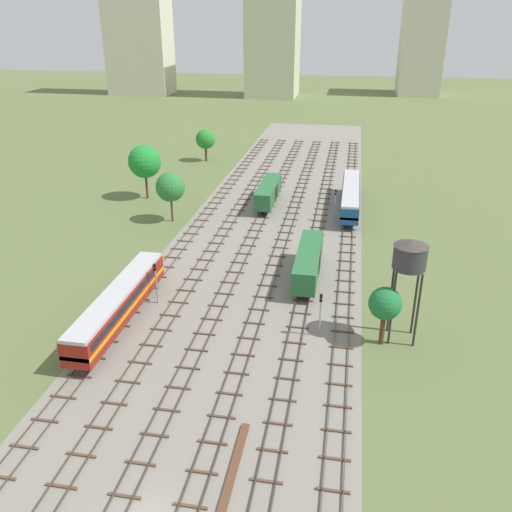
% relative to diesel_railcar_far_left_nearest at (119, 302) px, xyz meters
% --- Properties ---
extents(ground_plane, '(480.00, 480.00, 0.00)m').
position_rel_diesel_railcar_far_left_nearest_xyz_m(ground_plane, '(11.81, 32.94, -2.60)').
color(ground_plane, '#5B6B3D').
extents(ballast_bed, '(27.62, 176.00, 0.01)m').
position_rel_diesel_railcar_far_left_nearest_xyz_m(ballast_bed, '(11.81, 32.94, -2.59)').
color(ballast_bed, gray).
rests_on(ballast_bed, ground).
extents(track_far_left, '(2.40, 126.00, 0.29)m').
position_rel_diesel_railcar_far_left_nearest_xyz_m(track_far_left, '(0.00, 33.94, -2.46)').
color(track_far_left, '#47382D').
rests_on(track_far_left, ground).
extents(track_left, '(2.40, 126.00, 0.29)m').
position_rel_diesel_railcar_far_left_nearest_xyz_m(track_left, '(4.72, 33.94, -2.46)').
color(track_left, '#47382D').
rests_on(track_left, ground).
extents(track_centre_left, '(2.40, 126.00, 0.29)m').
position_rel_diesel_railcar_far_left_nearest_xyz_m(track_centre_left, '(9.45, 33.94, -2.46)').
color(track_centre_left, '#47382D').
rests_on(track_centre_left, ground).
extents(track_centre, '(2.40, 126.00, 0.29)m').
position_rel_diesel_railcar_far_left_nearest_xyz_m(track_centre, '(14.17, 33.94, -2.46)').
color(track_centre, '#47382D').
rests_on(track_centre, ground).
extents(track_centre_right, '(2.40, 126.00, 0.29)m').
position_rel_diesel_railcar_far_left_nearest_xyz_m(track_centre_right, '(18.89, 33.94, -2.46)').
color(track_centre_right, '#47382D').
rests_on(track_centre_right, ground).
extents(track_right, '(2.40, 126.00, 0.29)m').
position_rel_diesel_railcar_far_left_nearest_xyz_m(track_right, '(23.62, 33.94, -2.46)').
color(track_right, '#47382D').
rests_on(track_right, ground).
extents(diesel_railcar_far_left_nearest, '(2.96, 20.50, 3.80)m').
position_rel_diesel_railcar_far_left_nearest_xyz_m(diesel_railcar_far_left_nearest, '(0.00, 0.00, 0.00)').
color(diesel_railcar_far_left_nearest, maroon).
rests_on(diesel_railcar_far_left_nearest, ground).
extents(freight_boxcar_centre_right_near, '(2.87, 14.00, 3.60)m').
position_rel_diesel_railcar_far_left_nearest_xyz_m(freight_boxcar_centre_right_near, '(18.90, 14.44, -0.15)').
color(freight_boxcar_centre_right_near, '#286638').
rests_on(freight_boxcar_centre_right_near, ground).
extents(freight_boxcar_centre_left_mid, '(2.87, 14.00, 3.60)m').
position_rel_diesel_railcar_far_left_nearest_xyz_m(freight_boxcar_centre_left_mid, '(9.45, 42.29, -0.15)').
color(freight_boxcar_centre_left_mid, '#286638').
rests_on(freight_boxcar_centre_left_mid, ground).
extents(passenger_coach_right_midfar, '(2.96, 22.00, 3.80)m').
position_rel_diesel_railcar_far_left_nearest_xyz_m(passenger_coach_right_midfar, '(23.62, 42.41, 0.02)').
color(passenger_coach_right_midfar, '#194C8C').
rests_on(passenger_coach_right_midfar, ground).
extents(water_tower, '(3.42, 3.42, 10.86)m').
position_rel_diesel_railcar_far_left_nearest_xyz_m(water_tower, '(29.49, 2.39, 6.54)').
color(water_tower, '#2D2826').
rests_on(water_tower, ground).
extents(signal_post_nearest, '(0.28, 0.47, 5.49)m').
position_rel_diesel_railcar_far_left_nearest_xyz_m(signal_post_nearest, '(21.25, 35.81, 0.88)').
color(signal_post_nearest, gray).
rests_on(signal_post_nearest, ground).
extents(signal_post_near, '(0.28, 0.47, 5.06)m').
position_rel_diesel_railcar_far_left_nearest_xyz_m(signal_post_near, '(21.25, 1.27, 0.63)').
color(signal_post_near, gray).
rests_on(signal_post_near, ground).
extents(signal_post_mid, '(0.28, 0.47, 5.13)m').
position_rel_diesel_railcar_far_left_nearest_xyz_m(signal_post_mid, '(2.36, 4.98, 0.67)').
color(signal_post_mid, gray).
rests_on(signal_post_mid, ground).
extents(lineside_tree_0, '(5.84, 5.84, 9.71)m').
position_rel_diesel_railcar_far_left_nearest_xyz_m(lineside_tree_0, '(-12.91, 42.20, 4.18)').
color(lineside_tree_0, '#4C331E').
rests_on(lineside_tree_0, ground).
extents(lineside_tree_1, '(4.66, 4.66, 8.07)m').
position_rel_diesel_railcar_far_left_nearest_xyz_m(lineside_tree_1, '(-4.58, 31.41, 3.13)').
color(lineside_tree_1, '#4C331E').
rests_on(lineside_tree_1, ground).
extents(lineside_tree_2, '(4.38, 4.38, 7.21)m').
position_rel_diesel_railcar_far_left_nearest_xyz_m(lineside_tree_2, '(-9.50, 70.81, 2.39)').
color(lineside_tree_2, '#4C331E').
rests_on(lineside_tree_2, ground).
extents(lineside_tree_3, '(3.30, 3.30, 6.27)m').
position_rel_diesel_railcar_far_left_nearest_xyz_m(lineside_tree_3, '(27.54, 1.02, 1.96)').
color(lineside_tree_3, '#4C331E').
rests_on(lineside_tree_3, ground).
extents(skyline_tower_0, '(25.31, 15.78, 52.05)m').
position_rel_diesel_railcar_far_left_nearest_xyz_m(skyline_tower_0, '(-67.05, 180.78, 23.43)').
color(skyline_tower_0, beige).
rests_on(skyline_tower_0, ground).
extents(skyline_tower_1, '(20.07, 21.49, 54.28)m').
position_rel_diesel_railcar_far_left_nearest_xyz_m(skyline_tower_1, '(-10.91, 182.65, 24.54)').
color(skyline_tower_1, beige).
rests_on(skyline_tower_1, ground).
extents(skyline_tower_2, '(16.47, 23.93, 37.50)m').
position_rel_diesel_railcar_far_left_nearest_xyz_m(skyline_tower_2, '(48.70, 199.77, 16.15)').
color(skyline_tower_2, beige).
rests_on(skyline_tower_2, ground).
extents(spare_rail_bundle, '(0.60, 10.00, 0.24)m').
position_rel_diesel_railcar_far_left_nearest_xyz_m(spare_rail_bundle, '(16.36, -18.18, -2.48)').
color(spare_rail_bundle, brown).
rests_on(spare_rail_bundle, ground).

